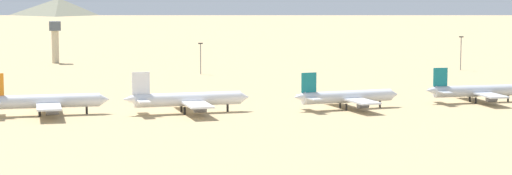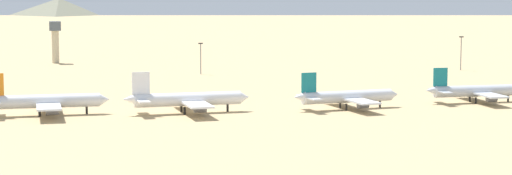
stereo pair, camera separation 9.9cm
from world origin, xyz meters
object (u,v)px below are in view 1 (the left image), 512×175
object	(u,v)px
parked_jet_white_3	(187,99)
parked_jet_teal_4	(346,97)
parked_jet_teal_5	(476,91)
light_pole_west	(461,50)
parked_jet_orange_2	(43,101)
light_pole_mid	(201,56)
control_tower	(55,38)

from	to	relation	value
parked_jet_white_3	parked_jet_teal_4	distance (m)	47.25
parked_jet_teal_4	parked_jet_teal_5	xyz separation A→B (m)	(43.83, 5.66, -0.05)
parked_jet_teal_4	light_pole_west	world-z (taller)	light_pole_west
parked_jet_white_3	parked_jet_teal_4	bearing A→B (deg)	-5.34
parked_jet_orange_2	light_pole_mid	world-z (taller)	light_pole_mid
light_pole_west	parked_jet_white_3	bearing A→B (deg)	-141.52
parked_jet_white_3	parked_jet_teal_5	distance (m)	91.14
parked_jet_orange_2	parked_jet_teal_4	bearing A→B (deg)	-4.52
parked_jet_orange_2	light_pole_mid	distance (m)	124.08
control_tower	light_pole_mid	size ratio (longest dim) A/B	1.50
parked_jet_orange_2	parked_jet_white_3	world-z (taller)	parked_jet_white_3
parked_jet_white_3	control_tower	size ratio (longest dim) A/B	1.96
light_pole_west	parked_jet_teal_4	bearing A→B (deg)	-128.47
light_pole_west	light_pole_mid	xyz separation A→B (m)	(-109.18, 6.62, -0.82)
parked_jet_white_3	parked_jet_teal_5	size ratio (longest dim) A/B	1.10
parked_jet_teal_4	parked_jet_teal_5	bearing A→B (deg)	-0.45
parked_jet_orange_2	light_pole_west	world-z (taller)	light_pole_west
parked_jet_white_3	light_pole_west	world-z (taller)	light_pole_west
parked_jet_white_3	light_pole_mid	xyz separation A→B (m)	(22.67, 111.43, 3.46)
parked_jet_teal_4	parked_jet_white_3	bearing A→B (deg)	170.14
parked_jet_orange_2	light_pole_mid	xyz separation A→B (m)	(62.68, 107.03, 3.47)
parked_jet_teal_5	parked_jet_teal_4	bearing A→B (deg)	-173.05
parked_jet_white_3	control_tower	bearing A→B (deg)	97.35
light_pole_west	control_tower	bearing A→B (deg)	156.62
parked_jet_orange_2	light_pole_west	xyz separation A→B (m)	(171.86, 100.41, 4.29)
control_tower	light_pole_west	bearing A→B (deg)	-23.38
light_pole_mid	parked_jet_teal_4	bearing A→B (deg)	-77.76
light_pole_mid	parked_jet_white_3	bearing A→B (deg)	-101.50
control_tower	parked_jet_teal_5	bearing A→B (deg)	-54.21
parked_jet_white_3	parked_jet_teal_5	bearing A→B (deg)	-0.79
parked_jet_white_3	parked_jet_teal_4	world-z (taller)	parked_jet_white_3
light_pole_mid	light_pole_west	bearing A→B (deg)	-3.47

